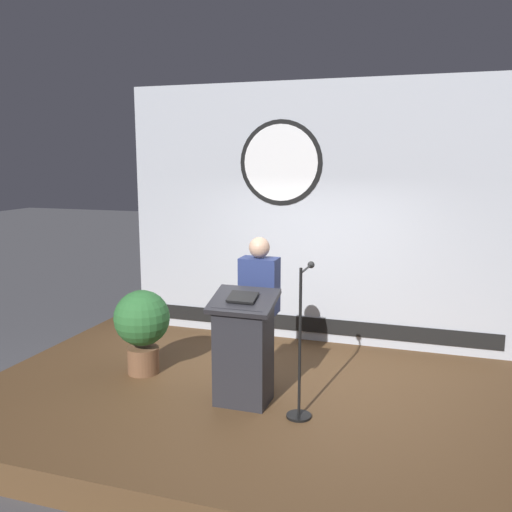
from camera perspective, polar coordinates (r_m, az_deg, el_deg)
ground_plane at (r=6.14m, az=2.18°, el=-16.44°), size 40.00×40.00×0.00m
stage_platform at (r=6.07m, az=2.19°, el=-15.17°), size 6.40×4.00×0.30m
banner_display at (r=7.33m, az=6.23°, el=4.22°), size 5.23×0.12×3.40m
podium at (r=5.61m, az=-1.30°, el=-9.59°), size 0.64×0.49×1.15m
speaker_person at (r=5.96m, az=0.34°, el=-5.63°), size 0.40×0.26×1.62m
microphone_stand at (r=5.38m, az=4.64°, el=-10.93°), size 0.24×0.58×1.45m
potted_plant at (r=6.47m, az=-11.58°, el=-6.80°), size 0.63×0.63×0.97m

